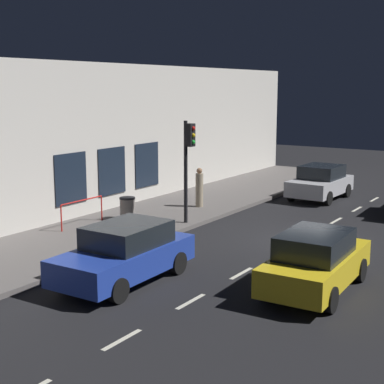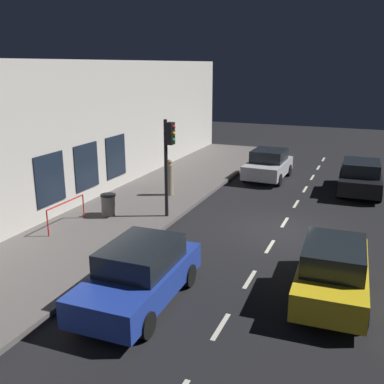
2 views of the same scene
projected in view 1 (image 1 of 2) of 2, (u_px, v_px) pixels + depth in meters
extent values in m
plane|color=black|center=(300.00, 241.00, 19.75)|extent=(60.00, 60.00, 0.00)
cube|color=#5B5654|center=(155.00, 216.00, 23.12)|extent=(4.50, 32.00, 0.15)
cube|color=beige|center=(105.00, 138.00, 23.96)|extent=(0.60, 32.00, 6.17)
cube|color=#192333|center=(147.00, 165.00, 25.97)|extent=(0.04, 1.65, 1.97)
cube|color=#192333|center=(112.00, 171.00, 24.03)|extent=(0.04, 1.65, 1.97)
cube|color=#192333|center=(71.00, 179.00, 22.08)|extent=(0.04, 1.65, 1.97)
cube|color=beige|center=(374.00, 199.00, 26.97)|extent=(0.12, 1.20, 0.01)
cube|color=beige|center=(357.00, 209.00, 24.83)|extent=(0.12, 1.20, 0.01)
cube|color=beige|center=(336.00, 221.00, 22.70)|extent=(0.12, 1.20, 0.01)
cube|color=beige|center=(311.00, 235.00, 20.57)|extent=(0.12, 1.20, 0.01)
cube|color=beige|center=(280.00, 252.00, 18.43)|extent=(0.12, 1.20, 0.01)
cube|color=beige|center=(241.00, 273.00, 16.30)|extent=(0.12, 1.20, 0.01)
cube|color=beige|center=(191.00, 301.00, 14.17)|extent=(0.12, 1.20, 0.01)
cube|color=beige|center=(122.00, 340.00, 12.03)|extent=(0.12, 1.20, 0.01)
cylinder|color=black|center=(186.00, 172.00, 21.43)|extent=(0.14, 0.14, 3.84)
cube|color=black|center=(190.00, 135.00, 21.06)|extent=(0.26, 0.32, 0.84)
sphere|color=red|center=(193.00, 128.00, 20.94)|extent=(0.15, 0.15, 0.15)
sphere|color=gold|center=(193.00, 135.00, 20.99)|extent=(0.15, 0.15, 0.15)
sphere|color=green|center=(193.00, 142.00, 21.03)|extent=(0.15, 0.15, 0.15)
cube|color=#1E389E|center=(124.00, 259.00, 15.52)|extent=(1.94, 4.28, 0.70)
cube|color=black|center=(128.00, 234.00, 15.54)|extent=(1.68, 2.24, 0.60)
cylinder|color=black|center=(118.00, 290.00, 14.02)|extent=(0.23, 0.64, 0.64)
cylinder|color=black|center=(66.00, 278.00, 14.93)|extent=(0.23, 0.64, 0.64)
cylinder|color=black|center=(178.00, 263.00, 16.21)|extent=(0.23, 0.64, 0.64)
cylinder|color=black|center=(129.00, 254.00, 17.12)|extent=(0.23, 0.64, 0.64)
cube|color=gold|center=(316.00, 267.00, 14.86)|extent=(1.89, 4.23, 0.70)
cube|color=black|center=(315.00, 244.00, 14.60)|extent=(1.60, 2.23, 0.60)
cylinder|color=black|center=(304.00, 261.00, 16.41)|extent=(0.25, 0.65, 0.64)
cylinder|color=black|center=(360.00, 270.00, 15.59)|extent=(0.25, 0.65, 0.64)
cylinder|color=black|center=(267.00, 287.00, 14.23)|extent=(0.25, 0.65, 0.64)
cylinder|color=black|center=(330.00, 300.00, 13.42)|extent=(0.25, 0.65, 0.64)
cube|color=#B7B7BC|center=(320.00, 186.00, 26.99)|extent=(1.99, 3.86, 0.70)
cube|color=black|center=(322.00, 172.00, 26.99)|extent=(1.72, 2.02, 0.60)
cylinder|color=black|center=(328.00, 198.00, 25.59)|extent=(0.24, 0.65, 0.64)
cylinder|color=black|center=(291.00, 194.00, 26.59)|extent=(0.24, 0.65, 0.64)
cylinder|color=black|center=(347.00, 190.00, 27.50)|extent=(0.24, 0.65, 0.64)
cylinder|color=black|center=(312.00, 187.00, 28.49)|extent=(0.24, 0.65, 0.64)
cylinder|color=gray|center=(199.00, 190.00, 24.51)|extent=(0.39, 0.39, 1.43)
sphere|color=#936B4C|center=(199.00, 171.00, 24.36)|extent=(0.24, 0.24, 0.24)
cube|color=#936B4C|center=(197.00, 171.00, 24.28)|extent=(0.08, 0.06, 0.07)
cylinder|color=slate|center=(128.00, 209.00, 22.27)|extent=(0.59, 0.59, 0.80)
cylinder|color=black|center=(127.00, 198.00, 22.19)|extent=(0.61, 0.61, 0.06)
cylinder|color=red|center=(102.00, 208.00, 22.06)|extent=(0.05, 0.05, 0.95)
cylinder|color=red|center=(61.00, 218.00, 20.33)|extent=(0.05, 0.05, 0.95)
cylinder|color=red|center=(82.00, 200.00, 21.11)|extent=(0.05, 2.10, 0.05)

